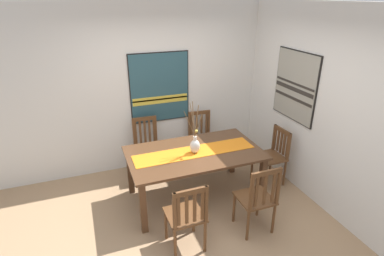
% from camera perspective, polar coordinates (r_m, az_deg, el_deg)
% --- Properties ---
extents(ground_plane, '(6.40, 6.40, 0.03)m').
position_cam_1_polar(ground_plane, '(4.21, 0.67, -17.78)').
color(ground_plane, '#A37F5B').
extents(wall_back, '(6.40, 0.12, 2.70)m').
position_cam_1_polar(wall_back, '(5.14, -6.83, 7.38)').
color(wall_back, silver).
rests_on(wall_back, ground_plane).
extents(wall_side, '(0.12, 6.40, 2.70)m').
position_cam_1_polar(wall_side, '(4.45, 23.75, 2.90)').
color(wall_side, silver).
rests_on(wall_side, ground_plane).
extents(dining_table, '(1.86, 1.06, 0.76)m').
position_cam_1_polar(dining_table, '(4.33, 0.46, -5.58)').
color(dining_table, '#51331E').
rests_on(dining_table, ground_plane).
extents(table_runner, '(1.71, 0.36, 0.01)m').
position_cam_1_polar(table_runner, '(4.28, 0.47, -4.41)').
color(table_runner, orange).
rests_on(table_runner, dining_table).
extents(centerpiece_vase, '(0.30, 0.22, 0.74)m').
position_cam_1_polar(centerpiece_vase, '(4.20, 0.55, -3.04)').
color(centerpiece_vase, silver).
rests_on(centerpiece_vase, dining_table).
extents(chair_0, '(0.43, 0.43, 0.90)m').
position_cam_1_polar(chair_0, '(4.96, 14.77, -4.79)').
color(chair_0, brown).
rests_on(chair_0, ground_plane).
extents(chair_1, '(0.42, 0.42, 0.92)m').
position_cam_1_polar(chair_1, '(3.60, -1.02, -15.91)').
color(chair_1, brown).
rests_on(chair_1, ground_plane).
extents(chair_2, '(0.43, 0.43, 0.96)m').
position_cam_1_polar(chair_2, '(5.07, -8.34, -3.28)').
color(chair_2, brown).
rests_on(chair_2, ground_plane).
extents(chair_3, '(0.42, 0.42, 0.95)m').
position_cam_1_polar(chair_3, '(3.92, 12.05, -12.62)').
color(chair_3, brown).
rests_on(chair_3, ground_plane).
extents(chair_4, '(0.45, 0.45, 0.92)m').
position_cam_1_polar(chair_4, '(5.37, 1.74, -1.68)').
color(chair_4, brown).
rests_on(chair_4, ground_plane).
extents(painting_on_back_wall, '(0.99, 0.05, 1.15)m').
position_cam_1_polar(painting_on_back_wall, '(5.09, -6.02, 7.43)').
color(painting_on_back_wall, black).
extents(painting_on_side_wall, '(0.05, 0.90, 1.02)m').
position_cam_1_polar(painting_on_side_wall, '(4.78, 18.64, 7.38)').
color(painting_on_side_wall, black).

